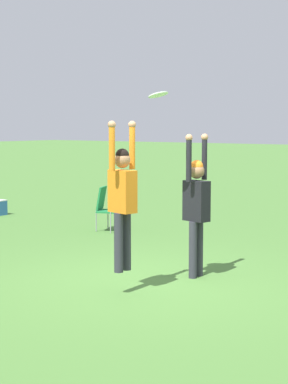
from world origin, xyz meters
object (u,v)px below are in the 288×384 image
(camping_chair_0, at_px, (105,205))
(person_defending, at_px, (196,202))
(frisbee, at_px, (158,95))
(person_jumping, at_px, (122,193))

(camping_chair_0, bearing_deg, person_defending, 33.27)
(frisbee, height_order, camping_chair_0, frisbee)
(person_jumping, height_order, frisbee, frisbee)
(person_jumping, relative_size, camping_chair_0, 2.13)
(camping_chair_0, bearing_deg, person_jumping, 18.36)
(person_jumping, height_order, person_defending, person_jumping)
(person_defending, distance_m, frisbee, 1.73)
(person_jumping, xyz_separation_m, camping_chair_0, (3.79, 3.43, -0.81))
(person_jumping, relative_size, frisbee, 7.22)
(person_jumping, xyz_separation_m, frisbee, (0.57, -0.18, 1.30))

